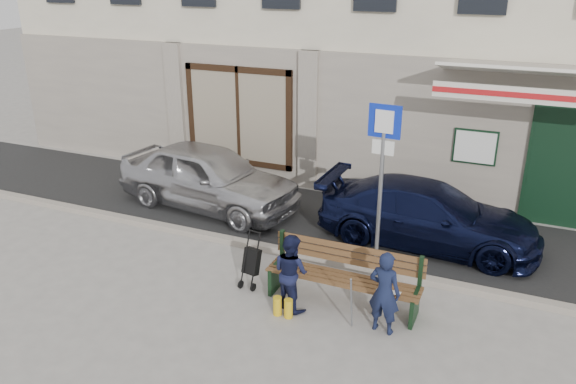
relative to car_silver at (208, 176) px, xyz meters
The scene contains 10 objects.
ground 4.19m from the car_silver, 44.73° to the right, with size 80.00×80.00×0.00m, color #9E9991.
asphalt_lane 3.02m from the car_silver, ahead, with size 60.00×3.20×0.01m, color #282828.
curb 3.31m from the car_silver, 25.60° to the right, with size 60.00×0.18×0.12m, color #9E9384.
car_silver is the anchor object (origin of this frame).
car_navy 4.69m from the car_silver, ahead, with size 1.66×4.09×1.19m, color black.
parking_sign 4.44m from the car_silver, 16.94° to the right, with size 0.54×0.09×2.90m.
bench 4.61m from the car_silver, 33.36° to the right, with size 2.40×1.17×0.98m.
man 5.51m from the car_silver, 32.63° to the right, with size 0.46×0.30×1.27m, color #141B37.
woman 4.32m from the car_silver, 42.47° to the right, with size 0.59×0.46×1.22m, color #131735.
stroller 3.49m from the car_silver, 47.72° to the right, with size 0.30×0.41×0.92m.
Camera 1 is at (3.16, -6.84, 4.84)m, focal length 35.00 mm.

